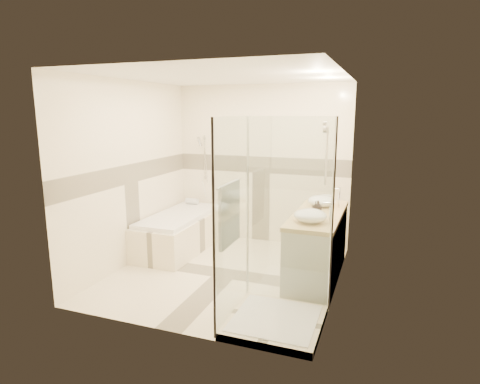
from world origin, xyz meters
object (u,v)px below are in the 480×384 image
(amenity_bottle_a, at_px, (316,208))
(amenity_bottle_b, at_px, (318,206))
(vessel_sink_near, at_px, (322,201))
(bathtub, at_px, (180,230))
(vessel_sink_far, at_px, (310,216))
(shower_enclosure, at_px, (267,273))
(vanity, at_px, (317,245))

(amenity_bottle_a, relative_size, amenity_bottle_b, 1.22)
(vessel_sink_near, xyz_separation_m, amenity_bottle_a, (0.00, -0.48, 0.01))
(bathtub, relative_size, vessel_sink_far, 4.52)
(shower_enclosure, height_order, amenity_bottle_b, shower_enclosure)
(bathtub, distance_m, vessel_sink_near, 2.22)
(shower_enclosure, height_order, vessel_sink_far, shower_enclosure)
(bathtub, height_order, shower_enclosure, shower_enclosure)
(bathtub, bearing_deg, vanity, -9.25)
(vanity, distance_m, vessel_sink_near, 0.61)
(vanity, xyz_separation_m, amenity_bottle_a, (-0.02, -0.13, 0.51))
(amenity_bottle_b, bearing_deg, bathtub, 172.23)
(vessel_sink_far, distance_m, amenity_bottle_b, 0.53)
(vessel_sink_near, bearing_deg, shower_enclosure, -99.51)
(shower_enclosure, relative_size, vessel_sink_far, 5.42)
(vanity, xyz_separation_m, shower_enclosure, (-0.29, -1.27, 0.08))
(vanity, relative_size, amenity_bottle_b, 11.74)
(vanity, height_order, amenity_bottle_a, amenity_bottle_a)
(amenity_bottle_a, bearing_deg, shower_enclosure, -103.42)
(bathtub, distance_m, amenity_bottle_b, 2.24)
(bathtub, relative_size, amenity_bottle_a, 10.08)
(vessel_sink_near, distance_m, amenity_bottle_a, 0.48)
(amenity_bottle_a, bearing_deg, vanity, 81.10)
(shower_enclosure, bearing_deg, vessel_sink_far, 71.17)
(vanity, bearing_deg, vessel_sink_far, -92.43)
(vessel_sink_far, relative_size, amenity_bottle_a, 2.23)
(bathtub, distance_m, vessel_sink_far, 2.36)
(vanity, distance_m, amenity_bottle_a, 0.52)
(amenity_bottle_a, bearing_deg, vessel_sink_far, -90.00)
(vessel_sink_near, bearing_deg, vanity, -86.79)
(shower_enclosure, xyz_separation_m, amenity_bottle_a, (0.27, 1.14, 0.43))
(bathtub, height_order, vessel_sink_far, vessel_sink_far)
(vanity, xyz_separation_m, vessel_sink_near, (-0.02, 0.36, 0.50))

